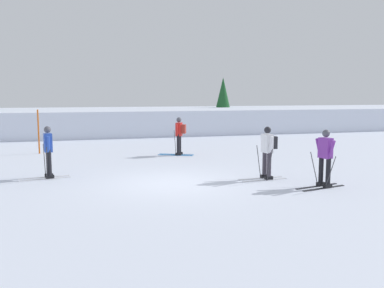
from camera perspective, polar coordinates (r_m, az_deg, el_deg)
ground_plane at (r=12.65m, az=-2.76°, el=-5.53°), size 120.00×120.00×0.00m
far_snow_ridge at (r=30.48m, az=-10.36°, el=3.28°), size 80.00×9.88×1.66m
skier_white at (r=13.34m, az=10.54°, el=-0.82°), size 1.63×1.00×1.71m
skier_red at (r=18.34m, az=-1.77°, el=1.39°), size 1.59×1.05×1.71m
skier_purple at (r=12.61m, az=18.10°, el=-1.68°), size 1.64×0.98×1.71m
skier_blue at (r=14.08m, az=-19.50°, el=-0.86°), size 1.64×0.99×1.71m
trail_marker_pole at (r=20.10m, az=-20.67°, el=1.62°), size 0.07×0.07×2.04m
conifer_far_left at (r=34.05m, az=4.36°, el=6.32°), size 1.64×1.64×4.13m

